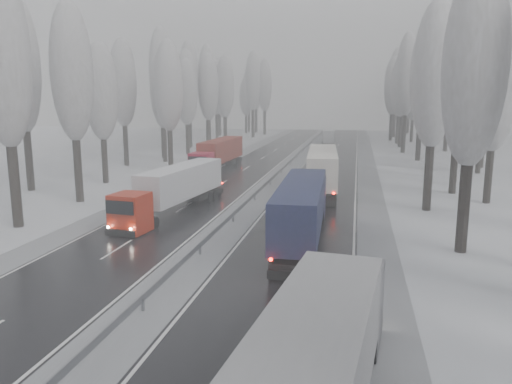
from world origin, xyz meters
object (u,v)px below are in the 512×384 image
(truck_red_red, at_px, (219,153))
(truck_red_white, at_px, (176,187))
(truck_grey_tarp, at_px, (311,384))
(box_truck_distant, at_px, (328,136))
(truck_cream_box, at_px, (322,167))
(truck_blue_box, at_px, (303,206))

(truck_red_red, bearing_deg, truck_red_white, -81.19)
(truck_grey_tarp, distance_m, box_truck_distant, 91.77)
(truck_cream_box, relative_size, box_truck_distant, 2.30)
(truck_grey_tarp, xyz_separation_m, truck_cream_box, (-2.32, 37.18, 0.12))
(truck_grey_tarp, relative_size, truck_red_white, 1.10)
(truck_red_white, distance_m, truck_red_red, 23.49)
(truck_blue_box, bearing_deg, truck_red_red, 113.16)
(truck_grey_tarp, xyz_separation_m, truck_red_red, (-16.08, 49.31, -0.06))
(box_truck_distant, relative_size, truck_red_red, 0.47)
(truck_blue_box, distance_m, truck_red_white, 12.46)
(truck_grey_tarp, relative_size, truck_cream_box, 0.95)
(truck_cream_box, relative_size, truck_red_white, 1.15)
(truck_grey_tarp, height_order, truck_red_red, truck_grey_tarp)
(truck_red_red, bearing_deg, truck_cream_box, -39.89)
(truck_cream_box, bearing_deg, truck_red_red, 134.79)
(truck_cream_box, relative_size, truck_red_red, 1.09)
(truck_red_white, height_order, truck_red_red, truck_red_red)
(truck_blue_box, bearing_deg, truck_grey_tarp, -85.00)
(truck_blue_box, height_order, box_truck_distant, truck_blue_box)
(truck_blue_box, bearing_deg, truck_red_white, 147.96)
(truck_cream_box, xyz_separation_m, truck_red_white, (-10.78, -11.16, -0.33))
(truck_grey_tarp, xyz_separation_m, truck_red_white, (-13.09, 26.02, -0.20))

